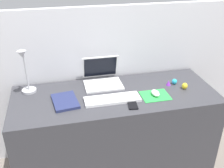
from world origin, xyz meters
TOP-DOWN VIEW (x-y plane):
  - ground_plane at (0.00, 0.00)m, footprint 6.00×6.00m
  - back_wall at (0.00, 0.34)m, footprint 2.76×0.05m
  - desk at (0.00, 0.00)m, footprint 1.56×0.60m
  - laptop at (-0.06, 0.21)m, footprint 0.30×0.26m
  - keyboard at (-0.04, -0.09)m, footprint 0.41×0.13m
  - mousepad at (0.29, -0.09)m, footprint 0.21×0.17m
  - mouse at (0.29, -0.09)m, footprint 0.06×0.10m
  - cell_phone at (0.08, -0.18)m, footprint 0.08×0.14m
  - desk_lamp at (-0.64, 0.16)m, footprint 0.11×0.16m
  - notebook_pad at (-0.38, -0.04)m, footprint 0.20×0.26m
  - toy_figurine_yellow at (0.55, -0.04)m, footprint 0.05×0.05m
  - toy_figurine_purple at (0.45, 0.05)m, footprint 0.04×0.04m
  - toy_figurine_cyan at (0.51, 0.05)m, footprint 0.04×0.04m

SIDE VIEW (x-z plane):
  - ground_plane at x=0.00m, z-range 0.00..0.00m
  - desk at x=0.00m, z-range 0.00..0.74m
  - back_wall at x=0.00m, z-range 0.00..1.34m
  - mousepad at x=0.29m, z-range 0.74..0.74m
  - cell_phone at x=0.08m, z-range 0.74..0.75m
  - keyboard at x=-0.04m, z-range 0.74..0.76m
  - notebook_pad at x=-0.38m, z-range 0.74..0.76m
  - toy_figurine_purple at x=0.45m, z-range 0.74..0.78m
  - mouse at x=0.29m, z-range 0.74..0.78m
  - toy_figurine_cyan at x=0.51m, z-range 0.74..0.79m
  - toy_figurine_yellow at x=0.55m, z-range 0.74..0.79m
  - laptop at x=-0.06m, z-range 0.69..0.90m
  - desk_lamp at x=-0.64m, z-range 0.73..1.10m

